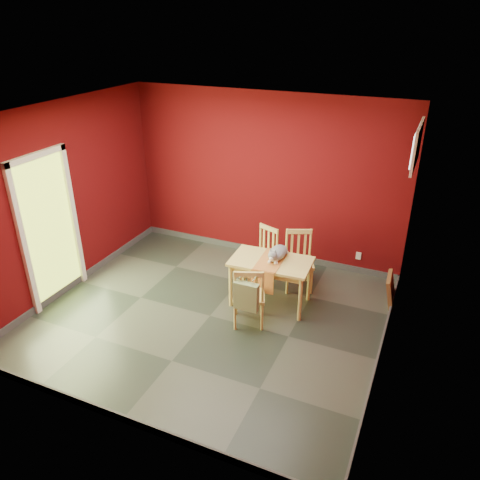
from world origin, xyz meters
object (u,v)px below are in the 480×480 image
at_px(tote_bag, 246,296).
at_px(cat, 278,250).
at_px(chair_near, 249,295).
at_px(picture_frame, 391,290).
at_px(chair_far_right, 299,259).
at_px(chair_far_left, 263,253).
at_px(dining_table, 271,266).

height_order(tote_bag, cat, cat).
bearing_deg(chair_near, picture_frame, 37.02).
relative_size(chair_far_right, cat, 1.89).
height_order(chair_near, picture_frame, chair_near).
distance_m(chair_far_left, chair_far_right, 0.57).
distance_m(chair_far_left, picture_frame, 1.92).
bearing_deg(dining_table, cat, 59.80).
bearing_deg(chair_near, cat, 78.16).
distance_m(chair_far_left, cat, 0.76).
bearing_deg(chair_near, chair_far_right, 75.39).
height_order(chair_far_left, chair_near, chair_near).
distance_m(dining_table, tote_bag, 0.78).
relative_size(chair_far_right, tote_bag, 1.99).
relative_size(chair_far_right, picture_frame, 1.95).
bearing_deg(chair_near, tote_bag, -76.22).
xyz_separation_m(dining_table, cat, (0.06, 0.10, 0.20)).
bearing_deg(cat, chair_far_right, 76.79).
height_order(cat, picture_frame, cat).
distance_m(chair_near, picture_frame, 2.07).
bearing_deg(chair_far_left, picture_frame, 1.33).
xyz_separation_m(cat, picture_frame, (1.50, 0.56, -0.58)).
height_order(chair_far_left, picture_frame, chair_far_left).
bearing_deg(tote_bag, dining_table, 87.38).
distance_m(chair_near, tote_bag, 0.24).
xyz_separation_m(chair_far_right, tote_bag, (-0.26, -1.38, 0.11)).
xyz_separation_m(chair_far_right, picture_frame, (1.34, 0.06, -0.23)).
distance_m(dining_table, chair_near, 0.61).
relative_size(chair_far_left, chair_far_right, 0.95).
height_order(chair_far_left, cat, cat).
bearing_deg(dining_table, chair_near, -98.38).
relative_size(chair_far_left, picture_frame, 1.85).
height_order(chair_far_right, picture_frame, chair_far_right).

